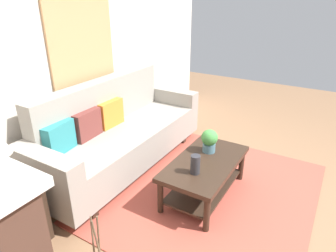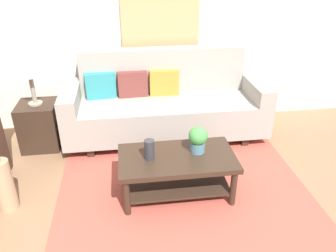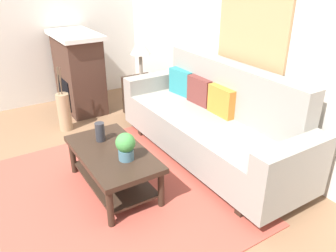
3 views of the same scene
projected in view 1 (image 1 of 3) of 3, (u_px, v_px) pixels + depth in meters
ground_plane at (253, 207)px, 3.09m from camera, size 9.64×9.64×0.00m
wall_back at (82, 55)px, 3.59m from camera, size 5.64×0.10×2.70m
area_rug at (209, 191)px, 3.32m from camera, size 2.48×2.15×0.01m
couch at (120, 134)px, 3.69m from camera, size 2.46×0.84×1.08m
throw_pillow_teal at (59, 138)px, 3.03m from camera, size 0.37×0.17×0.32m
throw_pillow_maroon at (87, 125)px, 3.34m from camera, size 0.37×0.14×0.32m
throw_pillow_orange at (110, 113)px, 3.64m from camera, size 0.36×0.12×0.32m
coffee_table at (205, 170)px, 3.15m from camera, size 1.10×0.60×0.43m
tabletop_vase at (195, 164)px, 2.85m from camera, size 0.09×0.09×0.19m
potted_plant_tabletop at (209, 140)px, 3.23m from camera, size 0.18×0.18×0.26m
side_table at (11, 219)px, 2.52m from camera, size 0.44×0.44×0.56m
floor_vase_branch_a at (99, 240)px, 1.77m from camera, size 0.02×0.02×0.36m
floor_vase_branch_b at (93, 242)px, 1.75m from camera, size 0.04×0.03×0.36m
floor_vase_branch_c at (98, 245)px, 1.73m from camera, size 0.03×0.04×0.36m
framed_painting at (82, 41)px, 3.46m from camera, size 0.98×0.03×0.95m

